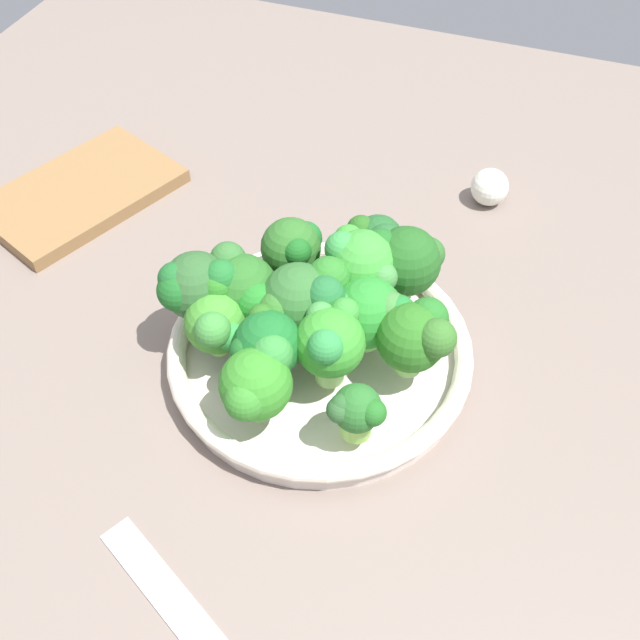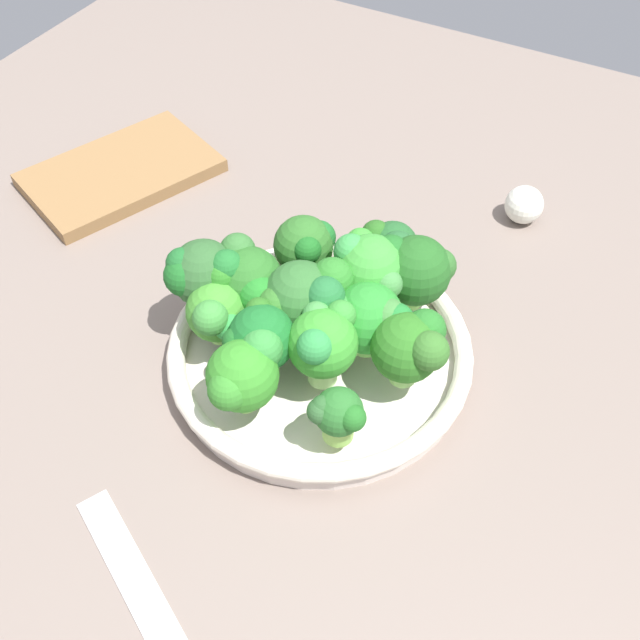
% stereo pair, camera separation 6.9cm
% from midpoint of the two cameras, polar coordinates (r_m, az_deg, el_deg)
% --- Properties ---
extents(ground_plane, '(1.30, 1.30, 0.03)m').
position_cam_midpoint_polar(ground_plane, '(0.76, -3.71, -2.67)').
color(ground_plane, slate).
extents(bowl, '(0.28, 0.28, 0.03)m').
position_cam_midpoint_polar(bowl, '(0.72, -2.72, -2.58)').
color(bowl, silver).
rests_on(bowl, ground_plane).
extents(broccoli_floret_0, '(0.07, 0.07, 0.08)m').
position_cam_midpoint_polar(broccoli_floret_0, '(0.70, -12.02, 2.31)').
color(broccoli_floret_0, '#89C864').
rests_on(broccoli_floret_0, bowl).
extents(broccoli_floret_1, '(0.08, 0.06, 0.07)m').
position_cam_midpoint_polar(broccoli_floret_1, '(0.63, -7.92, -4.75)').
color(broccoli_floret_1, '#81B456').
rests_on(broccoli_floret_1, bowl).
extents(broccoli_floret_2, '(0.08, 0.07, 0.08)m').
position_cam_midpoint_polar(broccoli_floret_2, '(0.68, -3.89, 1.38)').
color(broccoli_floret_2, '#7DB05E').
rests_on(broccoli_floret_2, bowl).
extents(broccoli_floret_3, '(0.07, 0.08, 0.08)m').
position_cam_midpoint_polar(broccoli_floret_3, '(0.70, -8.62, 2.11)').
color(broccoli_floret_3, '#99C765').
rests_on(broccoli_floret_3, bowl).
extents(broccoli_floret_4, '(0.07, 0.06, 0.08)m').
position_cam_midpoint_polar(broccoli_floret_4, '(0.65, -2.30, -1.76)').
color(broccoli_floret_4, '#97C871').
rests_on(broccoli_floret_4, bowl).
extents(broccoli_floret_5, '(0.05, 0.06, 0.07)m').
position_cam_midpoint_polar(broccoli_floret_5, '(0.74, 1.47, 5.80)').
color(broccoli_floret_5, '#91CB5E').
rests_on(broccoli_floret_5, bowl).
extents(broccoli_floret_6, '(0.06, 0.06, 0.07)m').
position_cam_midpoint_polar(broccoli_floret_6, '(0.68, -10.51, -0.54)').
color(broccoli_floret_6, '#9AD467').
rests_on(broccoli_floret_6, bowl).
extents(broccoli_floret_7, '(0.04, 0.05, 0.05)m').
position_cam_midpoint_polar(broccoli_floret_7, '(0.62, -0.49, -6.90)').
color(broccoli_floret_7, '#96CD59').
rests_on(broccoli_floret_7, bowl).
extents(broccoli_floret_8, '(0.07, 0.08, 0.08)m').
position_cam_midpoint_polar(broccoli_floret_8, '(0.72, 3.43, 4.49)').
color(broccoli_floret_8, '#7AB750').
rests_on(broccoli_floret_8, bowl).
extents(broccoli_floret_9, '(0.06, 0.06, 0.07)m').
position_cam_midpoint_polar(broccoli_floret_9, '(0.73, -4.68, 5.22)').
color(broccoli_floret_9, '#7DC353').
rests_on(broccoli_floret_9, bowl).
extents(broccoli_floret_10, '(0.06, 0.06, 0.07)m').
position_cam_midpoint_polar(broccoli_floret_10, '(0.65, -7.03, -1.93)').
color(broccoli_floret_10, '#7EBE5E').
rests_on(broccoli_floret_10, bowl).
extents(broccoli_floret_11, '(0.06, 0.07, 0.07)m').
position_cam_midpoint_polar(broccoli_floret_11, '(0.68, 0.80, 0.48)').
color(broccoli_floret_11, '#90D768').
rests_on(broccoli_floret_11, bowl).
extents(broccoli_floret_12, '(0.07, 0.07, 0.08)m').
position_cam_midpoint_polar(broccoli_floret_12, '(0.71, 0.24, 3.99)').
color(broccoli_floret_12, '#8CCC5C').
rests_on(broccoli_floret_12, bowl).
extents(broccoli_floret_13, '(0.06, 0.07, 0.07)m').
position_cam_midpoint_polar(broccoli_floret_13, '(0.66, 4.07, -1.20)').
color(broccoli_floret_13, '#83BB5C').
rests_on(broccoli_floret_13, bowl).
extents(cutting_board, '(0.25, 0.21, 0.02)m').
position_cam_midpoint_polar(cutting_board, '(0.95, -19.26, 8.76)').
color(cutting_board, olive).
rests_on(cutting_board, ground_plane).
extents(garlic_bulb, '(0.04, 0.04, 0.04)m').
position_cam_midpoint_polar(garlic_bulb, '(0.90, 10.30, 9.54)').
color(garlic_bulb, white).
rests_on(garlic_bulb, ground_plane).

